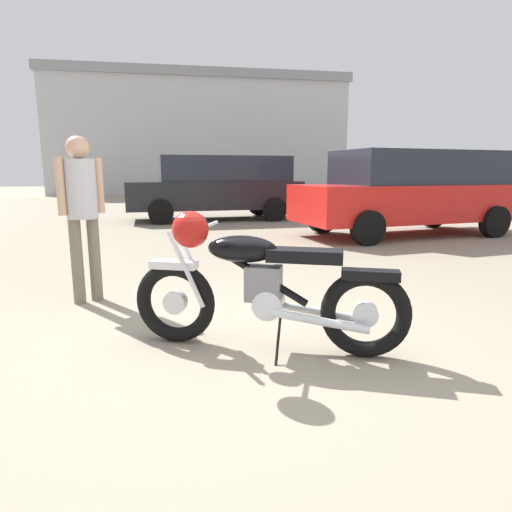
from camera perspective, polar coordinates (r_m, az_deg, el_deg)
The scene contains 7 objects.
ground_plane at distance 3.35m, azimuth 0.76°, elevation -12.18°, with size 80.00×80.00×0.00m, color gray.
vintage_motorcycle at distance 3.20m, azimuth 0.32°, elevation -3.97°, with size 1.97×0.90×1.07m.
bystander at distance 4.66m, azimuth -21.91°, elevation 6.54°, with size 0.40×0.30×1.66m.
red_hatchback_near at distance 9.73m, azimuth 19.75°, elevation 8.14°, with size 4.92×2.53×1.74m.
silver_sedan_mid at distance 12.27m, azimuth -5.02°, elevation 9.20°, with size 4.81×2.21×1.74m.
dark_sedan_left at distance 15.66m, azimuth 19.05°, elevation 9.03°, with size 4.94×2.59×1.74m.
industrial_building at distance 31.53m, azimuth -7.67°, elevation 14.88°, with size 17.50×12.26×6.99m.
Camera 1 is at (-0.58, -3.02, 1.32)m, focal length 30.47 mm.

